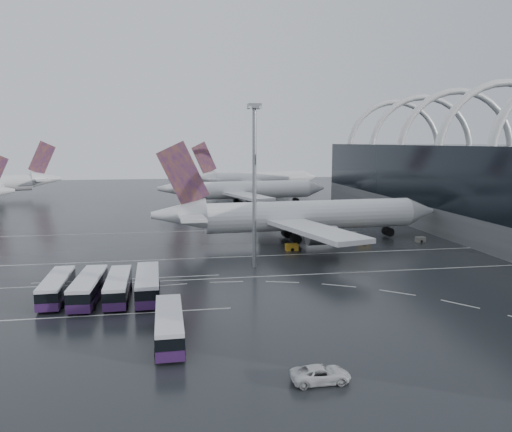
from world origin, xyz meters
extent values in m
plane|color=black|center=(0.00, 0.00, 0.00)|extent=(420.00, 420.00, 0.00)
torus|color=white|center=(58.00, 28.00, 18.00)|extent=(33.80, 1.80, 33.80)
torus|color=white|center=(58.00, 47.00, 18.00)|extent=(33.80, 1.80, 33.80)
torus|color=white|center=(58.00, 66.00, 18.00)|extent=(33.80, 1.80, 33.80)
torus|color=white|center=(58.00, 85.00, 18.00)|extent=(33.80, 1.80, 33.80)
cube|color=silver|center=(0.00, -2.00, 0.01)|extent=(120.00, 0.25, 0.01)
cube|color=silver|center=(0.00, 12.00, 0.01)|extent=(120.00, 0.25, 0.01)
cube|color=silver|center=(0.00, 40.00, 0.01)|extent=(120.00, 0.25, 0.01)
cube|color=silver|center=(-24.00, -16.00, 0.01)|extent=(28.00, 0.25, 0.01)
cube|color=silver|center=(-24.00, 0.00, 0.01)|extent=(28.00, 0.25, 0.01)
cylinder|color=white|center=(11.82, 24.57, 5.46)|extent=(45.05, 9.08, 6.21)
cone|color=white|center=(37.35, 26.21, 5.46)|extent=(6.81, 6.61, 6.21)
cone|color=white|center=(-15.85, 22.79, 6.54)|extent=(11.09, 6.89, 6.21)
cube|color=#3C1969|center=(-14.78, 22.85, 14.46)|extent=(10.34, 1.31, 13.17)
cube|color=white|center=(-13.71, 22.92, 6.54)|extent=(6.05, 19.56, 0.54)
cube|color=white|center=(8.40, 10.93, 4.82)|extent=(14.46, 27.82, 0.86)
cube|color=white|center=(6.68, 37.66, 4.82)|extent=(11.29, 27.59, 0.86)
cylinder|color=gray|center=(11.37, 14.88, 2.89)|extent=(6.12, 4.01, 3.64)
cylinder|color=gray|center=(10.13, 34.12, 2.89)|extent=(6.12, 4.01, 3.64)
cube|color=black|center=(7.54, 24.29, 1.18)|extent=(13.27, 7.67, 2.36)
cylinder|color=white|center=(8.34, 86.03, 5.08)|extent=(40.47, 8.88, 5.77)
cone|color=white|center=(31.32, 87.82, 5.08)|extent=(6.40, 6.22, 5.77)
cone|color=white|center=(-16.63, 84.08, 6.07)|extent=(10.37, 6.53, 5.77)
cube|color=#3C1969|center=(-15.64, 84.16, 13.44)|extent=(9.61, 1.34, 12.24)
cube|color=white|center=(-14.65, 84.24, 6.07)|extent=(5.86, 18.21, 0.50)
cube|color=white|center=(5.34, 73.31, 4.48)|extent=(13.74, 25.84, 0.80)
cube|color=white|center=(3.40, 98.13, 4.48)|extent=(10.17, 25.59, 0.80)
cylinder|color=gray|center=(8.04, 77.02, 2.69)|extent=(5.72, 3.80, 3.38)
cylinder|color=gray|center=(6.65, 94.88, 2.69)|extent=(5.72, 3.80, 3.38)
cube|color=black|center=(4.37, 85.72, 1.10)|extent=(12.41, 7.28, 2.19)
cylinder|color=white|center=(19.37, 127.86, 5.42)|extent=(41.27, 18.30, 6.17)
cone|color=white|center=(42.13, 135.03, 5.42)|extent=(7.94, 7.80, 6.17)
cone|color=white|center=(-5.40, 120.05, 6.48)|extent=(11.99, 9.08, 6.17)
cube|color=#3C1969|center=(-4.39, 120.37, 14.35)|extent=(9.96, 3.69, 13.07)
cube|color=white|center=(-3.38, 120.69, 6.48)|extent=(10.31, 19.69, 0.53)
cube|color=white|center=(19.31, 113.91, 4.78)|extent=(19.56, 26.79, 0.85)
cube|color=white|center=(11.33, 139.26, 4.78)|extent=(9.95, 27.16, 0.85)
cylinder|color=gray|center=(21.24, 118.42, 2.87)|extent=(6.66, 5.20, 3.61)
cylinder|color=gray|center=(15.49, 136.67, 2.87)|extent=(6.66, 5.20, 3.61)
cube|color=black|center=(15.32, 126.58, 1.17)|extent=(14.21, 10.32, 2.34)
cone|color=white|center=(-65.02, 127.38, 6.58)|extent=(12.31, 9.69, 6.26)
cube|color=#3C1969|center=(-66.03, 126.99, 14.57)|extent=(9.95, 4.30, 13.27)
cube|color=white|center=(-67.04, 126.61, 6.58)|extent=(11.45, 19.88, 0.54)
cube|color=#341645|center=(-32.44, -8.57, 0.86)|extent=(2.96, 12.43, 1.05)
cube|color=black|center=(-32.44, -8.57, 2.00)|extent=(3.01, 12.19, 1.24)
cube|color=silver|center=(-32.44, -8.57, 2.84)|extent=(2.96, 12.43, 0.43)
cylinder|color=black|center=(-31.04, -12.51, 0.48)|extent=(0.35, 0.96, 0.95)
cylinder|color=black|center=(-33.70, -12.56, 0.48)|extent=(0.35, 0.96, 0.95)
cylinder|color=black|center=(-31.17, -4.58, 0.48)|extent=(0.35, 0.96, 0.95)
cylinder|color=black|center=(-33.83, -4.63, 0.48)|extent=(0.35, 0.96, 0.95)
cube|color=#341645|center=(-28.21, -9.65, 0.90)|extent=(3.42, 13.09, 1.10)
cube|color=black|center=(-28.21, -9.65, 2.10)|extent=(3.46, 12.83, 1.30)
cube|color=silver|center=(-28.21, -9.65, 2.97)|extent=(3.42, 13.09, 0.45)
cylinder|color=black|center=(-26.99, -13.85, 0.50)|extent=(0.39, 1.01, 1.00)
cylinder|color=black|center=(-29.77, -13.74, 0.50)|extent=(0.39, 1.01, 1.00)
cylinder|color=black|center=(-26.66, -5.55, 0.50)|extent=(0.39, 1.01, 1.00)
cylinder|color=black|center=(-29.43, -5.44, 0.50)|extent=(0.39, 1.01, 1.00)
cube|color=#341645|center=(-24.37, -9.70, 0.86)|extent=(3.00, 12.54, 1.06)
cube|color=black|center=(-24.37, -9.70, 2.02)|extent=(3.05, 12.29, 1.25)
cube|color=silver|center=(-24.37, -9.70, 2.86)|extent=(3.00, 12.54, 0.43)
cylinder|color=black|center=(-22.96, -13.68, 0.48)|extent=(0.35, 0.97, 0.96)
cylinder|color=black|center=(-25.64, -13.72, 0.48)|extent=(0.35, 0.97, 0.96)
cylinder|color=black|center=(-23.10, -5.68, 0.48)|extent=(0.35, 0.97, 0.96)
cylinder|color=black|center=(-25.78, -5.73, 0.48)|extent=(0.35, 0.97, 0.96)
cube|color=#341645|center=(-20.52, -9.48, 0.92)|extent=(3.38, 13.35, 1.12)
cube|color=black|center=(-20.52, -9.48, 2.14)|extent=(3.43, 13.09, 1.33)
cube|color=silver|center=(-20.52, -9.48, 3.04)|extent=(3.38, 13.35, 0.46)
cylinder|color=black|center=(-18.96, -13.68, 0.51)|extent=(0.39, 1.03, 1.02)
cylinder|color=black|center=(-21.80, -13.77, 0.51)|extent=(0.39, 1.03, 1.02)
cylinder|color=black|center=(-19.23, -5.19, 0.51)|extent=(0.39, 1.03, 1.02)
cylinder|color=black|center=(-22.07, -5.28, 0.51)|extent=(0.39, 1.03, 1.02)
cube|color=#341645|center=(-17.59, -25.17, 0.87)|extent=(3.00, 12.56, 1.06)
cube|color=black|center=(-17.59, -25.17, 2.02)|extent=(3.05, 12.31, 1.25)
cube|color=silver|center=(-17.59, -25.17, 2.86)|extent=(3.00, 12.56, 0.43)
cylinder|color=black|center=(-16.18, -29.15, 0.48)|extent=(0.35, 0.97, 0.96)
cylinder|color=black|center=(-18.86, -29.19, 0.48)|extent=(0.35, 0.97, 0.96)
cylinder|color=black|center=(-16.31, -21.14, 0.48)|extent=(0.35, 0.97, 0.96)
cylinder|color=black|center=(-18.99, -21.18, 0.48)|extent=(0.35, 0.97, 0.96)
imported|color=silver|center=(-4.51, -36.80, 0.73)|extent=(5.32, 2.52, 1.47)
cylinder|color=gray|center=(-3.62, 4.16, 13.11)|extent=(0.66, 0.66, 26.23)
cube|color=gray|center=(-3.62, 4.16, 26.51)|extent=(2.06, 2.06, 0.75)
cube|color=white|center=(-3.62, 4.16, 26.23)|extent=(1.87, 1.87, 0.37)
cube|color=#BE8619|center=(21.88, 19.75, 0.66)|extent=(2.43, 1.44, 1.33)
cube|color=slate|center=(22.22, 27.30, 0.52)|extent=(1.90, 1.12, 1.04)
cube|color=#BE8619|center=(5.57, 15.63, 0.65)|extent=(2.38, 1.41, 1.30)
cube|color=slate|center=(34.19, 19.20, 0.53)|extent=(1.96, 1.16, 1.07)
cube|color=#BE8619|center=(15.18, 28.43, 0.65)|extent=(2.39, 1.42, 1.31)
camera|label=1|loc=(-16.89, -76.31, 20.86)|focal=35.00mm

